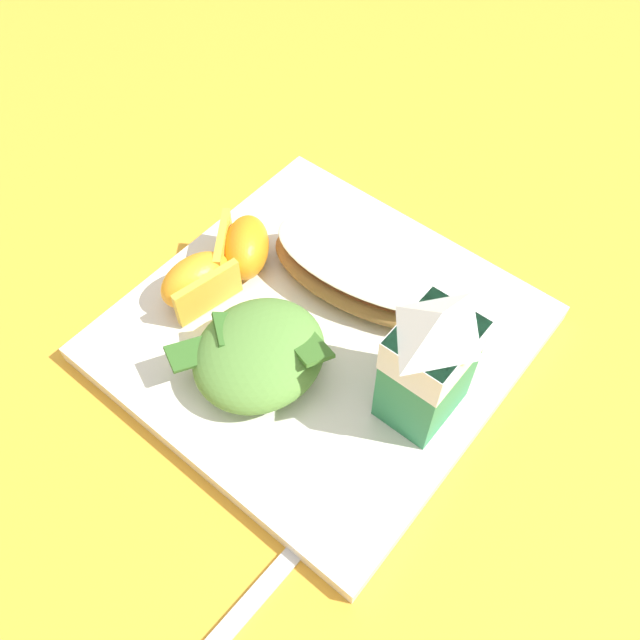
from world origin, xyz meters
The scene contains 8 objects.
ground centered at (0.00, 0.00, 0.00)m, with size 3.00×3.00×0.00m, color gold.
white_plate centered at (0.00, 0.00, 0.01)m, with size 0.28×0.28×0.02m, color white.
cheesy_pizza_bread centered at (-0.06, 0.01, 0.03)m, with size 0.11×0.18×0.04m.
green_salad_pile centered at (0.06, -0.01, 0.04)m, with size 0.10×0.10×0.04m.
milk_carton centered at (0.01, 0.10, 0.08)m, with size 0.06×0.04×0.11m.
orange_wedge_front centered at (-0.01, -0.09, 0.04)m, with size 0.07×0.06×0.04m.
orange_wedge_middle centered at (0.04, -0.09, 0.04)m, with size 0.07×0.05×0.04m.
metal_fork centered at (0.17, 0.09, 0.00)m, with size 0.19×0.03×0.01m.
Camera 1 is at (0.22, 0.18, 0.43)m, focal length 37.20 mm.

